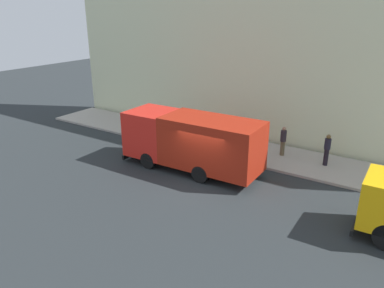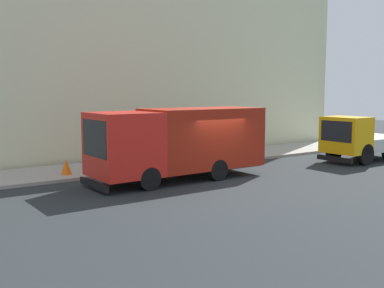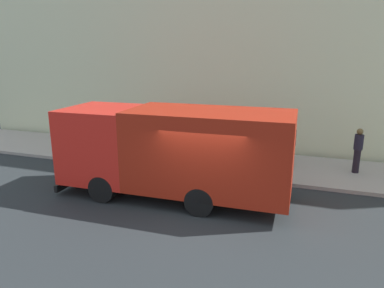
{
  "view_description": "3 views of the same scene",
  "coord_description": "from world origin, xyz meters",
  "px_view_note": "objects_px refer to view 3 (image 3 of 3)",
  "views": [
    {
      "loc": [
        -14.13,
        -8.51,
        8.07
      ],
      "look_at": [
        1.35,
        1.52,
        1.23
      ],
      "focal_mm": 34.71,
      "sensor_mm": 36.0,
      "label": 1
    },
    {
      "loc": [
        -14.7,
        11.33,
        3.65
      ],
      "look_at": [
        1.71,
        0.07,
        1.32
      ],
      "focal_mm": 42.83,
      "sensor_mm": 36.0,
      "label": 2
    },
    {
      "loc": [
        -9.14,
        -2.73,
        4.65
      ],
      "look_at": [
        1.54,
        0.87,
        1.67
      ],
      "focal_mm": 32.97,
      "sensor_mm": 36.0,
      "label": 3
    }
  ],
  "objects_px": {
    "large_utility_truck": "(174,149)",
    "pedestrian_third": "(358,149)",
    "traffic_cone_orange": "(122,150)",
    "pedestrian_walking": "(211,149)",
    "pedestrian_standing": "(291,144)"
  },
  "relations": [
    {
      "from": "large_utility_truck",
      "to": "traffic_cone_orange",
      "type": "distance_m",
      "value": 4.93
    },
    {
      "from": "large_utility_truck",
      "to": "pedestrian_standing",
      "type": "relative_size",
      "value": 4.46
    },
    {
      "from": "pedestrian_walking",
      "to": "pedestrian_standing",
      "type": "bearing_deg",
      "value": 75.95
    },
    {
      "from": "pedestrian_walking",
      "to": "large_utility_truck",
      "type": "bearing_deg",
      "value": -56.72
    },
    {
      "from": "pedestrian_walking",
      "to": "traffic_cone_orange",
      "type": "xyz_separation_m",
      "value": [
        0.56,
        4.22,
        -0.57
      ]
    },
    {
      "from": "large_utility_truck",
      "to": "pedestrian_third",
      "type": "distance_m",
      "value": 7.17
    },
    {
      "from": "large_utility_truck",
      "to": "traffic_cone_orange",
      "type": "bearing_deg",
      "value": 49.09
    },
    {
      "from": "large_utility_truck",
      "to": "pedestrian_walking",
      "type": "relative_size",
      "value": 4.46
    },
    {
      "from": "pedestrian_walking",
      "to": "traffic_cone_orange",
      "type": "relative_size",
      "value": 2.61
    },
    {
      "from": "large_utility_truck",
      "to": "pedestrian_standing",
      "type": "distance_m",
      "value": 5.45
    },
    {
      "from": "pedestrian_walking",
      "to": "traffic_cone_orange",
      "type": "height_order",
      "value": "pedestrian_walking"
    },
    {
      "from": "traffic_cone_orange",
      "to": "pedestrian_third",
      "type": "bearing_deg",
      "value": -83.83
    },
    {
      "from": "pedestrian_standing",
      "to": "traffic_cone_orange",
      "type": "xyz_separation_m",
      "value": [
        -1.13,
        7.09,
        -0.57
      ]
    },
    {
      "from": "large_utility_truck",
      "to": "traffic_cone_orange",
      "type": "relative_size",
      "value": 11.63
    },
    {
      "from": "pedestrian_standing",
      "to": "large_utility_truck",
      "type": "bearing_deg",
      "value": -14.43
    }
  ]
}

